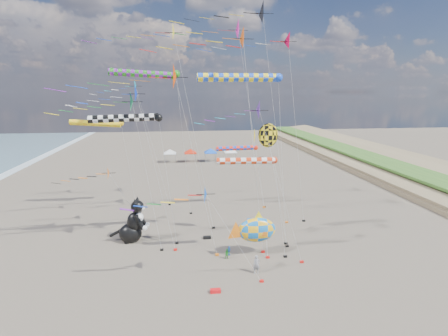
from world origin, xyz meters
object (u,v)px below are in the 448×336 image
parked_car (263,159)px  person_adult (257,265)px  fish_inflatable (256,230)px  child_green (227,254)px  child_blue (229,251)px  cat_inflatable (132,219)px

parked_car → person_adult: bearing=157.4°
fish_inflatable → person_adult: bearing=-101.9°
child_green → child_blue: 0.85m
child_green → child_blue: (0.30, 0.80, -0.04)m
child_green → parked_car: 52.72m
person_adult → child_blue: (-2.04, 4.09, -0.40)m
child_green → child_blue: child_green is taller
person_adult → child_green: (-2.33, 3.29, -0.36)m
child_blue → parked_car: parked_car is taller
child_blue → parked_car: (15.94, 49.36, 0.12)m
cat_inflatable → fish_inflatable: 14.33m
fish_inflatable → child_green: 3.91m
fish_inflatable → person_adult: (-0.82, -3.89, -1.89)m
person_adult → parked_car: size_ratio=0.49×
child_green → child_blue: bearing=58.5°
cat_inflatable → child_blue: bearing=-14.5°
child_green → parked_car: size_ratio=0.30×
fish_inflatable → child_blue: fish_inflatable is taller
child_green → parked_car: bearing=60.9°
child_green → parked_car: parked_car is taller
child_blue → cat_inflatable: bearing=107.0°
cat_inflatable → person_adult: size_ratio=2.91×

